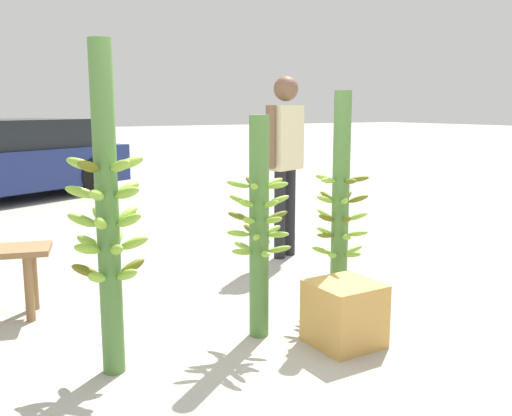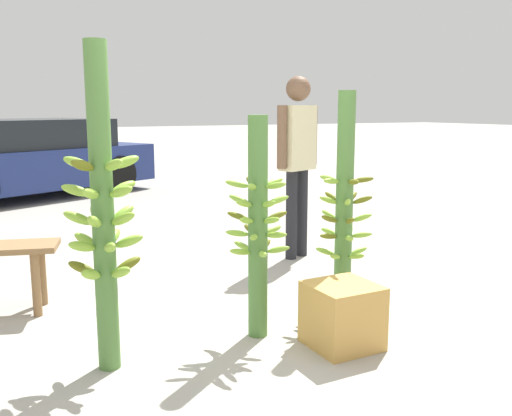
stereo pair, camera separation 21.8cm
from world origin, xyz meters
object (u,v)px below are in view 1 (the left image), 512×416
object	(u,v)px
banana_stalk_left	(107,214)
vendor_person	(285,149)
banana_stalk_right	(340,205)
banana_stalk_center	(259,226)
produce_crate	(344,313)

from	to	relation	value
banana_stalk_left	vendor_person	distance (m)	2.65
banana_stalk_left	banana_stalk_right	world-z (taller)	banana_stalk_left
banana_stalk_center	vendor_person	distance (m)	1.97
banana_stalk_center	banana_stalk_right	bearing A→B (deg)	8.86
banana_stalk_left	banana_stalk_right	bearing A→B (deg)	4.62
banana_stalk_right	vendor_person	bearing A→B (deg)	70.70
banana_stalk_left	produce_crate	xyz separation A→B (m)	(1.30, -0.36, -0.67)
vendor_person	banana_stalk_left	bearing A→B (deg)	-164.79
banana_stalk_center	produce_crate	distance (m)	0.73
banana_stalk_center	produce_crate	size ratio (longest dim) A/B	3.57
banana_stalk_left	banana_stalk_center	distance (m)	0.95
banana_stalk_center	banana_stalk_right	world-z (taller)	banana_stalk_right
banana_stalk_left	banana_stalk_right	xyz separation A→B (m)	(1.66, 0.13, -0.12)
produce_crate	banana_stalk_center	bearing A→B (deg)	133.70
banana_stalk_right	produce_crate	xyz separation A→B (m)	(-0.36, -0.50, -0.55)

